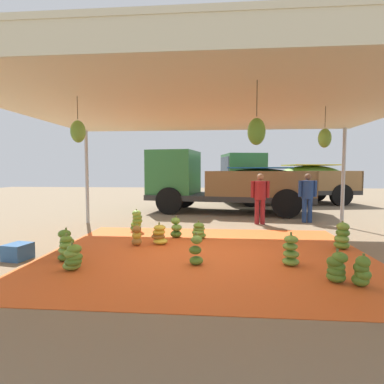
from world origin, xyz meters
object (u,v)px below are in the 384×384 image
Objects in this scene: banana_bunch_6 at (176,228)px; banana_bunch_12 at (337,268)px; banana_bunch_8 at (159,235)px; banana_bunch_10 at (362,272)px; cargo_truck_main at (222,182)px; banana_bunch_3 at (73,258)px; banana_bunch_4 at (342,237)px; banana_bunch_7 at (199,231)px; banana_bunch_11 at (291,251)px; crate_0 at (18,252)px; banana_bunch_0 at (66,243)px; banana_bunch_2 at (196,251)px; worker_1 at (260,195)px; banana_bunch_1 at (66,249)px; banana_bunch_5 at (137,222)px; banana_bunch_9 at (137,236)px; worker_0 at (308,194)px; cargo_truck_far at (283,179)px.

banana_bunch_6 is 3.89m from banana_bunch_12.
banana_bunch_8 reaches higher than banana_bunch_10.
banana_bunch_6 is 1.10× the size of banana_bunch_10.
banana_bunch_10 is at bearing -76.49° from cargo_truck_main.
banana_bunch_4 reaches higher than banana_bunch_3.
banana_bunch_11 reaches higher than banana_bunch_7.
banana_bunch_4 is 1.39× the size of crate_0.
banana_bunch_0 is 1.06× the size of banana_bunch_8.
banana_bunch_12 is (0.48, -0.74, -0.03)m from banana_bunch_11.
banana_bunch_4 is (2.92, 1.31, 0.02)m from banana_bunch_2.
banana_bunch_2 is 0.09× the size of cargo_truck_main.
cargo_truck_main reaches higher than banana_bunch_8.
worker_1 is (1.71, 2.16, 0.70)m from banana_bunch_7.
banana_bunch_1 reaches higher than banana_bunch_10.
banana_bunch_0 is at bearing -138.42° from worker_1.
banana_bunch_5 is 1.30m from banana_bunch_6.
banana_bunch_9 is at bearing 32.10° from banana_bunch_0.
worker_0 and worker_1 have the same top height.
worker_1 is at bearing 23.25° from banana_bunch_5.
banana_bunch_6 is at bearing 172.45° from banana_bunch_7.
banana_bunch_11 is at bearing 8.69° from banana_bunch_3.
banana_bunch_12 is at bearing -84.58° from worker_1.
banana_bunch_4 is 2.19m from banana_bunch_10.
worker_1 reaches higher than banana_bunch_5.
banana_bunch_1 is 0.97× the size of banana_bunch_6.
banana_bunch_5 is 1.24× the size of banana_bunch_12.
crate_0 is at bearing -118.94° from cargo_truck_main.
worker_0 is at bearing 33.87° from banana_bunch_6.
banana_bunch_8 reaches higher than crate_0.
worker_0 is (5.71, 4.18, 0.67)m from banana_bunch_0.
banana_bunch_7 is 1.52m from banana_bunch_9.
banana_bunch_4 is at bearing -17.05° from banana_bunch_5.
crate_0 is at bearing -149.87° from banana_bunch_8.
banana_bunch_6 is 5.01m from cargo_truck_main.
banana_bunch_2 is 0.96× the size of banana_bunch_11.
banana_bunch_2 is 1.16× the size of banana_bunch_8.
cargo_truck_far reaches higher than worker_1.
banana_bunch_0 is 5.55m from banana_bunch_4.
banana_bunch_12 is 7.78m from cargo_truck_main.
banana_bunch_0 is at bearing 31.08° from crate_0.
banana_bunch_12 is 0.32× the size of worker_0.
banana_bunch_7 is (1.70, -0.70, -0.09)m from banana_bunch_5.
banana_bunch_2 is 2.22m from banana_bunch_6.
banana_bunch_1 is 2.34m from banana_bunch_2.
worker_1 is (-0.74, 5.02, 0.68)m from banana_bunch_10.
worker_1 reaches higher than banana_bunch_6.
cargo_truck_main is at bearing 112.43° from worker_1.
banana_bunch_7 is 0.89× the size of banana_bunch_12.
banana_bunch_1 is at bearing 169.77° from banana_bunch_10.
cargo_truck_main is (0.52, 6.91, 0.94)m from banana_bunch_2.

